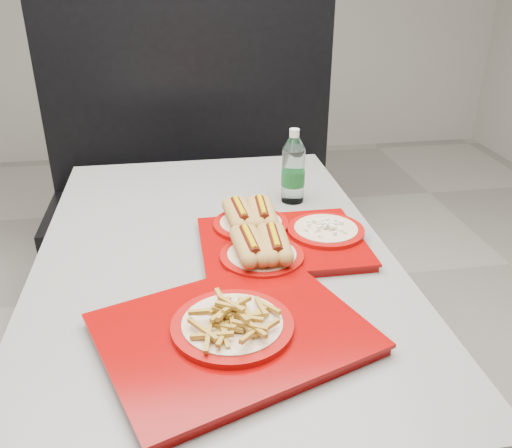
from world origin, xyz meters
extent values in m
cylinder|color=black|center=(0.00, 0.00, 0.03)|extent=(0.52, 0.52, 0.05)
cylinder|color=black|center=(0.00, 0.00, 0.38)|extent=(0.11, 0.11, 0.66)
cube|color=black|center=(0.00, 0.00, 0.70)|extent=(0.92, 1.42, 0.01)
cube|color=gray|center=(0.00, 0.00, 0.73)|extent=(0.90, 1.40, 0.04)
cube|color=black|center=(0.00, 1.02, 0.23)|extent=(1.30, 0.55, 0.45)
cube|color=black|center=(0.00, 1.26, 0.80)|extent=(1.30, 0.10, 1.10)
cube|color=#810403|center=(0.18, -0.01, 0.76)|extent=(0.41, 0.32, 0.02)
cube|color=#810403|center=(0.18, -0.01, 0.77)|extent=(0.42, 0.33, 0.01)
cylinder|color=#910704|center=(0.11, -0.10, 0.78)|extent=(0.20, 0.20, 0.01)
cylinder|color=silver|center=(0.11, -0.10, 0.79)|extent=(0.17, 0.17, 0.00)
cylinder|color=#910704|center=(0.11, 0.08, 0.78)|extent=(0.20, 0.20, 0.01)
cylinder|color=silver|center=(0.11, 0.08, 0.79)|extent=(0.17, 0.17, 0.00)
cylinder|color=#910704|center=(0.30, 0.01, 0.78)|extent=(0.20, 0.20, 0.01)
cylinder|color=silver|center=(0.30, 0.01, 0.79)|extent=(0.17, 0.17, 0.00)
cube|color=#810403|center=(0.00, -0.37, 0.76)|extent=(0.59, 0.52, 0.02)
cube|color=#810403|center=(0.00, -0.37, 0.77)|extent=(0.60, 0.54, 0.01)
cylinder|color=#910704|center=(0.00, -0.37, 0.78)|extent=(0.24, 0.24, 0.01)
cylinder|color=silver|center=(0.00, -0.37, 0.79)|extent=(0.20, 0.20, 0.01)
cylinder|color=silver|center=(0.27, 0.28, 0.83)|extent=(0.07, 0.07, 0.17)
cylinder|color=#165A24|center=(0.27, 0.28, 0.83)|extent=(0.07, 0.07, 0.05)
cone|color=silver|center=(0.27, 0.28, 0.94)|extent=(0.07, 0.07, 0.04)
cylinder|color=silver|center=(0.27, 0.28, 0.97)|extent=(0.03, 0.03, 0.02)
camera|label=1|loc=(-0.08, -1.23, 1.44)|focal=38.00mm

